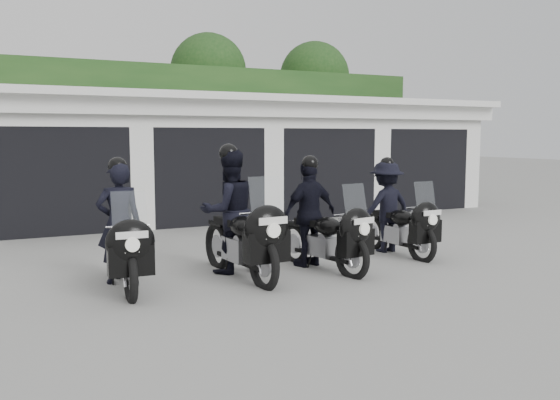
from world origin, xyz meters
name	(u,v)px	position (x,y,z in m)	size (l,w,h in m)	color
ground	(340,276)	(0.00, 0.00, 0.00)	(80.00, 80.00, 0.00)	gray
garage_block	(177,159)	(0.00, 8.06, 1.42)	(16.40, 6.80, 2.96)	white
background_vegetation	(146,114)	(0.37, 12.92, 2.77)	(20.00, 3.90, 5.80)	#193C16
police_bike_a	(122,235)	(-2.93, 0.75, 0.71)	(0.69, 2.05, 1.78)	black
police_bike_b	(235,219)	(-1.32, 0.76, 0.83)	(0.93, 2.25, 1.96)	black
police_bike_c	(317,219)	(-0.02, 0.64, 0.75)	(1.05, 2.02, 1.77)	black
police_bike_d	(392,211)	(1.71, 1.08, 0.72)	(1.04, 1.96, 1.70)	black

